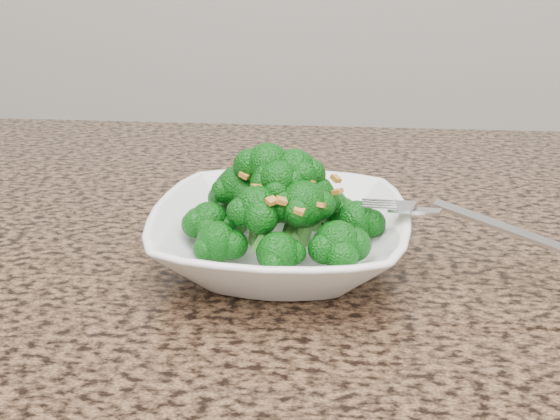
# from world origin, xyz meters

# --- Properties ---
(granite_counter) EXTENTS (1.64, 1.04, 0.03)m
(granite_counter) POSITION_xyz_m (0.00, 0.30, 0.89)
(granite_counter) COLOR brown
(granite_counter) RESTS_ON cabinet
(bowl) EXTENTS (0.21, 0.21, 0.05)m
(bowl) POSITION_xyz_m (0.04, 0.39, 0.93)
(bowl) COLOR white
(bowl) RESTS_ON granite_counter
(broccoli_pile) EXTENTS (0.18, 0.18, 0.07)m
(broccoli_pile) POSITION_xyz_m (0.04, 0.39, 0.98)
(broccoli_pile) COLOR #0A570C
(broccoli_pile) RESTS_ON bowl
(garlic_topping) EXTENTS (0.11, 0.11, 0.01)m
(garlic_topping) POSITION_xyz_m (0.04, 0.39, 1.02)
(garlic_topping) COLOR orange
(garlic_topping) RESTS_ON broccoli_pile
(fork) EXTENTS (0.18, 0.09, 0.01)m
(fork) POSITION_xyz_m (0.16, 0.38, 0.96)
(fork) COLOR silver
(fork) RESTS_ON bowl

